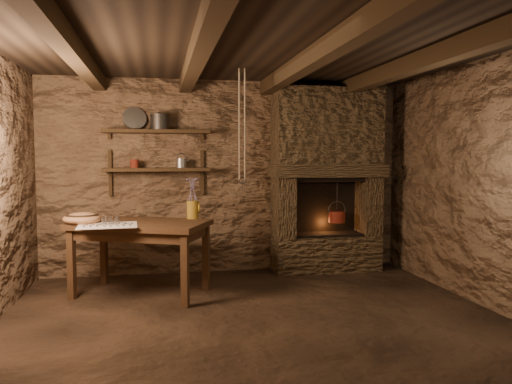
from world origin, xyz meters
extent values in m
plane|color=black|center=(0.00, 0.00, 0.00)|extent=(4.50, 4.50, 0.00)
cube|color=#473221|center=(0.00, 2.00, 1.20)|extent=(4.50, 0.04, 2.40)
cube|color=#473221|center=(0.00, -2.00, 1.20)|extent=(4.50, 0.04, 2.40)
cube|color=#473221|center=(2.25, 0.00, 1.20)|extent=(0.04, 4.00, 2.40)
cube|color=black|center=(0.00, 0.00, 2.40)|extent=(4.50, 4.00, 0.04)
cube|color=black|center=(-1.50, 0.00, 2.31)|extent=(0.14, 3.95, 0.16)
cube|color=black|center=(-0.50, 0.00, 2.31)|extent=(0.14, 3.95, 0.16)
cube|color=black|center=(0.50, 0.00, 2.31)|extent=(0.14, 3.95, 0.16)
cube|color=black|center=(1.50, 0.00, 2.31)|extent=(0.14, 3.95, 0.16)
cube|color=black|center=(-0.85, 1.84, 1.30)|extent=(1.25, 0.30, 0.04)
cube|color=black|center=(-0.85, 1.84, 1.75)|extent=(1.25, 0.30, 0.04)
cube|color=#332719|center=(1.25, 1.77, 0.23)|extent=(1.35, 0.45, 0.45)
cube|color=#332719|center=(0.69, 1.77, 0.82)|extent=(0.23, 0.45, 0.75)
cube|color=#332719|center=(1.81, 1.77, 0.82)|extent=(0.23, 0.45, 0.75)
cube|color=#332719|center=(1.25, 1.74, 1.28)|extent=(1.43, 0.51, 0.16)
cube|color=#332719|center=(1.25, 1.77, 1.83)|extent=(1.35, 0.45, 0.94)
cube|color=black|center=(1.25, 1.96, 0.82)|extent=(0.90, 0.06, 0.75)
cube|color=#342112|center=(-1.03, 1.08, 0.75)|extent=(1.55, 1.26, 0.06)
cube|color=#342112|center=(-1.03, 1.08, 0.66)|extent=(1.40, 1.10, 0.10)
cube|color=beige|center=(-1.33, 0.83, 0.78)|extent=(0.59, 0.48, 0.01)
cylinder|color=olive|center=(-0.47, 1.24, 0.87)|extent=(0.14, 0.14, 0.20)
torus|color=olive|center=(-0.40, 1.24, 0.89)|extent=(0.02, 0.11, 0.11)
ellipsoid|color=#8E603D|center=(-1.61, 1.07, 0.82)|extent=(0.41, 0.41, 0.13)
cylinder|color=#2B2926|center=(-0.81, 1.84, 1.85)|extent=(0.28, 0.28, 0.17)
cylinder|color=#A8A9A3|center=(-1.11, 1.94, 1.91)|extent=(0.30, 0.17, 0.28)
cylinder|color=#581A11|center=(-1.11, 1.84, 1.37)|extent=(0.12, 0.12, 0.10)
cylinder|color=maroon|center=(1.38, 1.72, 0.69)|extent=(0.22, 0.22, 0.14)
torus|color=#2B2926|center=(1.38, 1.72, 0.78)|extent=(0.23, 0.01, 0.23)
cylinder|color=#2B2926|center=(1.38, 1.72, 0.94)|extent=(0.01, 0.01, 0.44)
camera|label=1|loc=(-0.84, -4.23, 1.46)|focal=35.00mm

